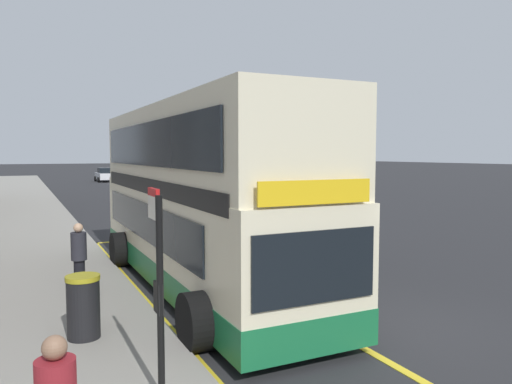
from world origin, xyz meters
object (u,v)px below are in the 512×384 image
(bus_stop_sign, at_px, (158,276))
(parked_car_grey_distant, at_px, (158,182))
(pedestrian_waiting_near_sign, at_px, (79,256))
(parked_car_white_across, at_px, (105,175))
(double_decker_bus, at_px, (197,203))
(litter_bin, at_px, (83,307))

(bus_stop_sign, distance_m, parked_car_grey_distant, 37.88)
(parked_car_grey_distant, distance_m, pedestrian_waiting_near_sign, 32.84)
(bus_stop_sign, bearing_deg, pedestrian_waiting_near_sign, 94.39)
(bus_stop_sign, distance_m, pedestrian_waiting_near_sign, 5.41)
(parked_car_white_across, relative_size, pedestrian_waiting_near_sign, 2.61)
(bus_stop_sign, bearing_deg, double_decker_bus, 66.32)
(double_decker_bus, xyz_separation_m, parked_car_white_across, (5.17, 47.70, -1.26))
(parked_car_grey_distant, xyz_separation_m, litter_bin, (-10.12, -34.10, -0.11))
(bus_stop_sign, height_order, pedestrian_waiting_near_sign, bus_stop_sign)
(litter_bin, bearing_deg, pedestrian_waiting_near_sign, 85.21)
(parked_car_white_across, distance_m, litter_bin, 51.17)
(parked_car_white_across, xyz_separation_m, parked_car_grey_distant, (1.94, -16.42, 0.00))
(double_decker_bus, height_order, parked_car_grey_distant, double_decker_bus)
(double_decker_bus, distance_m, parked_car_white_across, 47.99)
(pedestrian_waiting_near_sign, bearing_deg, double_decker_bus, 0.86)
(bus_stop_sign, relative_size, parked_car_white_across, 0.64)
(double_decker_bus, xyz_separation_m, parked_car_grey_distant, (7.11, 31.28, -1.26))
(bus_stop_sign, height_order, parked_car_grey_distant, bus_stop_sign)
(double_decker_bus, bearing_deg, litter_bin, -136.84)
(double_decker_bus, xyz_separation_m, litter_bin, (-3.01, -2.82, -1.38))
(litter_bin, bearing_deg, bus_stop_sign, -75.95)
(parked_car_white_across, bearing_deg, parked_car_grey_distant, -84.83)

